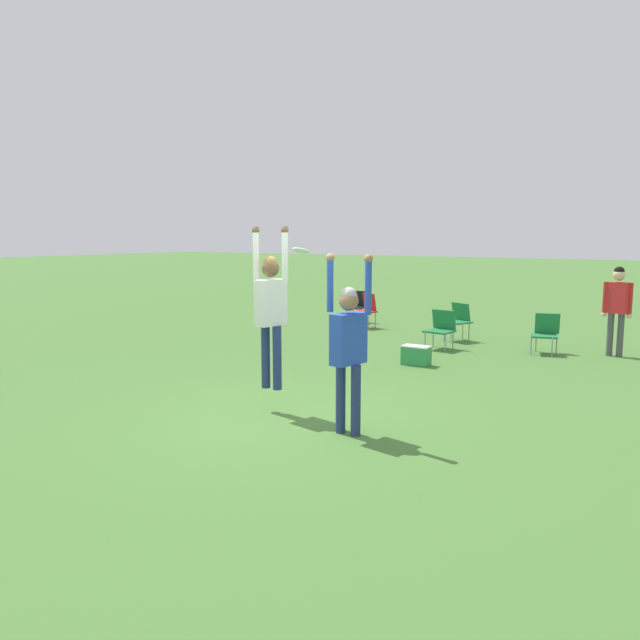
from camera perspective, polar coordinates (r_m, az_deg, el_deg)
ground_plane at (r=8.32m, az=-3.08°, el=-9.02°), size 120.00×120.00×0.00m
person_jumping at (r=8.38m, az=-4.52°, el=1.54°), size 0.58×0.46×2.20m
person_defending at (r=7.44m, az=2.62°, el=-1.80°), size 0.62×0.50×2.19m
frisbee at (r=7.84m, az=-1.76°, el=6.36°), size 0.22×0.21×0.09m
camping_chair_0 at (r=13.51m, az=19.93°, el=-0.93°), size 0.60×0.64×0.82m
camping_chair_1 at (r=16.27m, az=4.35°, el=1.14°), size 0.58×0.63×0.90m
camping_chair_2 at (r=17.23m, az=3.45°, el=1.48°), size 0.53×0.56×0.87m
camping_chair_3 at (r=14.57m, az=12.56°, el=0.16°), size 0.67×0.72×0.86m
camping_chair_4 at (r=13.45m, az=11.03°, el=-0.61°), size 0.60×0.64×0.82m
person_spectator_near at (r=13.64m, az=25.54°, el=1.48°), size 0.56×0.34×1.79m
cooler_box at (r=11.74m, az=8.78°, el=-3.21°), size 0.51×0.29×0.37m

